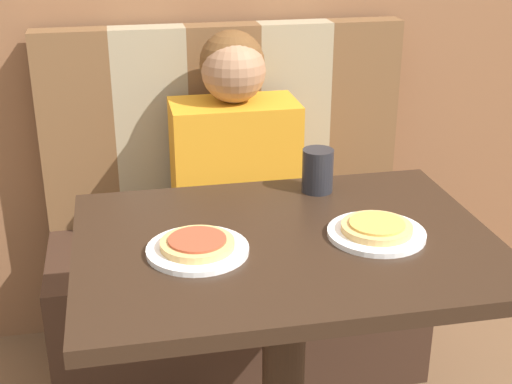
{
  "coord_description": "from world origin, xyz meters",
  "views": [
    {
      "loc": [
        -0.34,
        -1.34,
        1.46
      ],
      "look_at": [
        0.0,
        0.33,
        0.75
      ],
      "focal_mm": 50.0,
      "sensor_mm": 36.0,
      "label": 1
    }
  ],
  "objects_px": {
    "pizza_left": "(197,243)",
    "drinking_cup": "(318,171)",
    "person": "(234,144)",
    "plate_right": "(376,233)",
    "plate_left": "(198,250)",
    "pizza_right": "(377,227)"
  },
  "relations": [
    {
      "from": "pizza_left",
      "to": "drinking_cup",
      "type": "height_order",
      "value": "drinking_cup"
    },
    {
      "from": "person",
      "to": "pizza_left",
      "type": "xyz_separation_m",
      "value": [
        -0.19,
        -0.69,
        0.03
      ]
    },
    {
      "from": "pizza_left",
      "to": "plate_right",
      "type": "bearing_deg",
      "value": -0.0
    },
    {
      "from": "pizza_left",
      "to": "drinking_cup",
      "type": "relative_size",
      "value": 1.42
    },
    {
      "from": "plate_left",
      "to": "pizza_left",
      "type": "height_order",
      "value": "pizza_left"
    },
    {
      "from": "plate_right",
      "to": "pizza_left",
      "type": "xyz_separation_m",
      "value": [
        -0.39,
        0.0,
        0.02
      ]
    },
    {
      "from": "person",
      "to": "plate_right",
      "type": "distance_m",
      "value": 0.71
    },
    {
      "from": "plate_right",
      "to": "pizza_left",
      "type": "distance_m",
      "value": 0.39
    },
    {
      "from": "pizza_right",
      "to": "drinking_cup",
      "type": "height_order",
      "value": "drinking_cup"
    },
    {
      "from": "plate_left",
      "to": "plate_right",
      "type": "xyz_separation_m",
      "value": [
        0.39,
        0.0,
        0.0
      ]
    },
    {
      "from": "plate_right",
      "to": "plate_left",
      "type": "bearing_deg",
      "value": 180.0
    },
    {
      "from": "plate_right",
      "to": "drinking_cup",
      "type": "height_order",
      "value": "drinking_cup"
    },
    {
      "from": "pizza_left",
      "to": "pizza_right",
      "type": "bearing_deg",
      "value": 0.0
    },
    {
      "from": "plate_left",
      "to": "pizza_right",
      "type": "bearing_deg",
      "value": 0.0
    },
    {
      "from": "plate_right",
      "to": "pizza_right",
      "type": "xyz_separation_m",
      "value": [
        -0.0,
        0.0,
        0.02
      ]
    },
    {
      "from": "plate_left",
      "to": "drinking_cup",
      "type": "distance_m",
      "value": 0.43
    },
    {
      "from": "plate_left",
      "to": "drinking_cup",
      "type": "xyz_separation_m",
      "value": [
        0.33,
        0.27,
        0.05
      ]
    },
    {
      "from": "person",
      "to": "pizza_right",
      "type": "height_order",
      "value": "person"
    },
    {
      "from": "person",
      "to": "plate_left",
      "type": "distance_m",
      "value": 0.71
    },
    {
      "from": "plate_left",
      "to": "plate_right",
      "type": "bearing_deg",
      "value": 0.0
    },
    {
      "from": "pizza_left",
      "to": "drinking_cup",
      "type": "xyz_separation_m",
      "value": [
        0.33,
        0.27,
        0.03
      ]
    },
    {
      "from": "person",
      "to": "pizza_left",
      "type": "distance_m",
      "value": 0.71
    }
  ]
}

